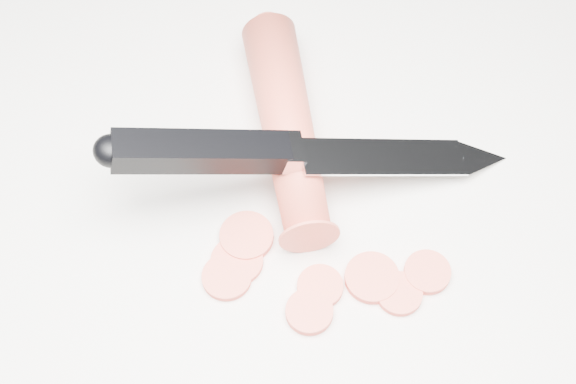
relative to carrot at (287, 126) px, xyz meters
name	(u,v)px	position (x,y,z in m)	size (l,w,h in m)	color
ground	(297,224)	(-0.02, -0.07, -0.02)	(2.40, 2.40, 0.00)	white
carrot	(287,126)	(0.00, 0.00, 0.00)	(0.04, 0.04, 0.18)	#DE4330
carrot_slice_0	(237,261)	(-0.07, -0.08, -0.02)	(0.04, 0.04, 0.01)	#E65540
carrot_slice_1	(320,286)	(-0.02, -0.12, -0.02)	(0.03, 0.03, 0.01)	#E65540
carrot_slice_2	(372,278)	(0.01, -0.13, -0.02)	(0.04, 0.04, 0.01)	#E65540
carrot_slice_3	(309,312)	(-0.04, -0.13, -0.02)	(0.03, 0.03, 0.01)	#E65540
carrot_slice_4	(427,272)	(0.05, -0.14, -0.02)	(0.03, 0.03, 0.01)	#E65540
carrot_slice_5	(227,277)	(-0.08, -0.09, -0.02)	(0.03, 0.03, 0.01)	#E65540
carrot_slice_6	(399,294)	(0.02, -0.14, -0.02)	(0.03, 0.03, 0.01)	#E65540
carrot_slice_7	(247,236)	(-0.06, -0.06, -0.02)	(0.04, 0.04, 0.01)	#E65540
kitchen_knife	(315,149)	(0.00, -0.04, 0.02)	(0.29, 0.10, 0.09)	silver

